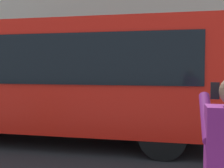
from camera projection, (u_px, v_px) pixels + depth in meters
ground_plane at (148, 144)px, 7.32m from camera, size 60.00×60.00×0.00m
red_bus at (49, 76)px, 7.72m from camera, size 9.05×2.54×3.08m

